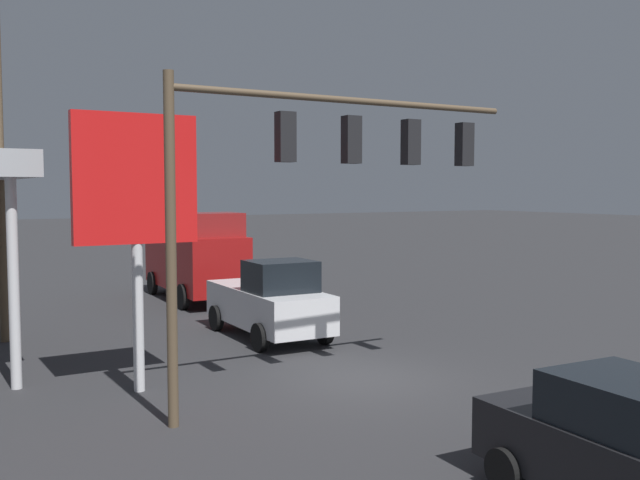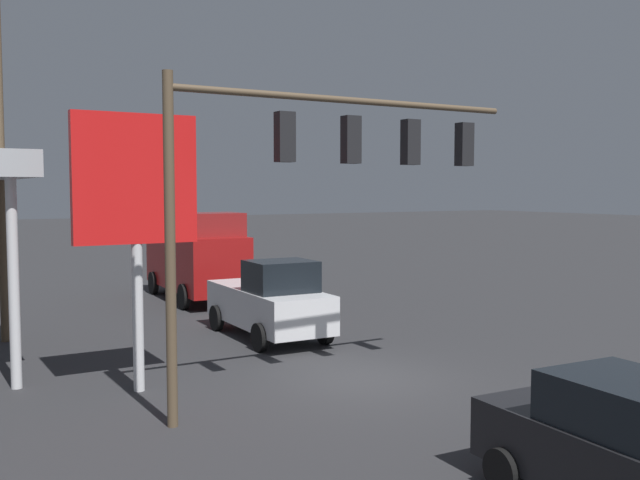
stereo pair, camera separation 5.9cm
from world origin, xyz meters
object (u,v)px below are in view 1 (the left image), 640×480
(price_sign, at_px, (136,191))
(pickup_parked, at_px, (270,301))
(delivery_truck, at_px, (196,258))
(traffic_signal_assembly, at_px, (324,162))
(sedan_far, at_px, (631,449))

(price_sign, height_order, pickup_parked, price_sign)
(pickup_parked, bearing_deg, delivery_truck, 176.54)
(traffic_signal_assembly, relative_size, sedan_far, 1.83)
(price_sign, relative_size, sedan_far, 1.36)
(traffic_signal_assembly, height_order, sedan_far, traffic_signal_assembly)
(traffic_signal_assembly, xyz_separation_m, pickup_parked, (-1.84, -6.25, -3.92))
(traffic_signal_assembly, xyz_separation_m, price_sign, (3.18, -2.66, -0.60))
(pickup_parked, xyz_separation_m, sedan_far, (1.04, 13.02, -0.16))
(pickup_parked, height_order, sedan_far, pickup_parked)
(pickup_parked, distance_m, sedan_far, 13.06)
(traffic_signal_assembly, xyz_separation_m, sedan_far, (-0.80, 6.77, -4.08))
(price_sign, bearing_deg, sedan_far, 112.86)
(price_sign, xyz_separation_m, sedan_far, (-3.98, 9.44, -3.48))
(price_sign, distance_m, sedan_far, 10.82)
(delivery_truck, xyz_separation_m, sedan_far, (1.77, 21.15, -0.74))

